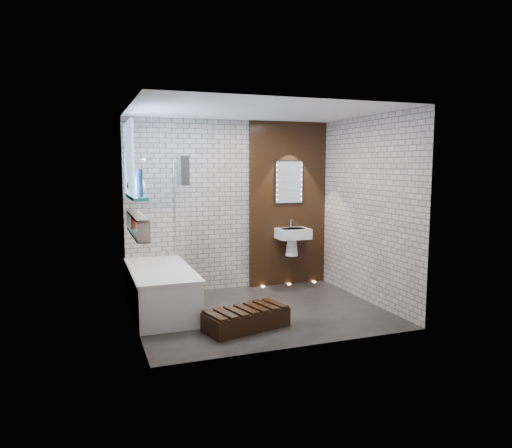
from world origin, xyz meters
name	(u,v)px	position (x,y,z in m)	size (l,w,h in m)	color
ground	(260,312)	(0.00, 0.00, 0.00)	(3.20, 3.20, 0.00)	black
room_shell	(260,214)	(0.00, 0.00, 1.30)	(3.24, 3.20, 2.60)	gray
walnut_panel	(288,204)	(0.95, 1.27, 1.30)	(1.30, 0.06, 2.60)	black
clerestory_window	(131,167)	(-1.57, 0.35, 1.90)	(0.18, 1.00, 0.94)	#7FADE0
display_niche	(137,225)	(-1.53, 0.15, 1.20)	(0.14, 1.30, 0.26)	teal
bathtub	(161,290)	(-1.22, 0.45, 0.29)	(0.79, 1.74, 0.70)	white
bath_screen	(180,211)	(-0.87, 0.89, 1.28)	(0.01, 0.78, 1.40)	white
towel	(183,171)	(-0.87, 0.60, 1.85)	(0.11, 0.30, 0.39)	black
shower_head	(147,159)	(-1.30, 0.95, 2.00)	(0.18, 0.18, 0.02)	silver
washbasin	(293,237)	(0.95, 1.07, 0.79)	(0.50, 0.36, 0.58)	white
led_mirror	(289,182)	(0.95, 1.23, 1.65)	(0.50, 0.02, 0.70)	black
walnut_step	(246,319)	(-0.38, -0.56, 0.11)	(0.99, 0.44, 0.22)	black
niche_bottles	(137,227)	(-1.53, 0.22, 1.17)	(0.07, 0.90, 0.17)	maroon
sill_vases	(137,186)	(-1.50, 0.37, 1.66)	(0.23, 0.55, 0.33)	white
floor_uplights	(289,284)	(0.95, 1.20, 0.01)	(0.96, 0.06, 0.01)	#FFD899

